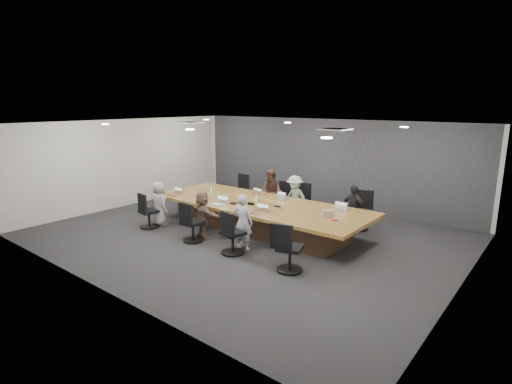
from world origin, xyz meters
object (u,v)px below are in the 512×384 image
Objects in this scene: chair_6 at (233,236)px; chair_1 at (278,201)px; chair_0 at (239,193)px; chair_7 at (290,252)px; bottle_green_right at (259,204)px; stapler at (251,204)px; chair_2 at (301,204)px; person_4 at (159,203)px; laptop_4 at (174,195)px; laptop_1 at (260,194)px; person_5 at (203,215)px; laptop_2 at (284,198)px; laptop_3 at (343,209)px; person_1 at (272,193)px; canvas_bag at (328,213)px; person_3 at (353,209)px; bottle_green_left at (210,186)px; laptop_5 at (218,204)px; chair_4 at (149,214)px; snack_packet at (335,220)px; bottle_clear at (211,190)px; chair_5 at (193,226)px; person_2 at (295,198)px; laptop_6 at (258,213)px; chair_3 at (358,213)px; person_6 at (243,222)px; conference_table at (258,215)px; mug_brown at (179,190)px.

chair_1 is at bearing 120.63° from chair_6.
chair_7 is (4.29, -3.40, 0.01)m from chair_0.
bottle_green_right reaches higher than stapler.
chair_7 reaches higher than chair_2.
person_4 reaches higher than laptop_4.
person_5 is at bearing 96.07° from laptop_1.
chair_1 is 1.27m from laptop_2.
laptop_3 is at bearing -172.59° from laptop_2.
person_5 is at bearing -102.49° from person_1.
stapler is 0.63× the size of canvas_bag.
person_3 is at bearing 76.55° from chair_6.
bottle_green_left is (-2.73, 2.01, 0.45)m from chair_6.
person_5 is 0.57m from laptop_5.
chair_4 is 4.28× the size of stapler.
bottle_green_right is (1.10, 0.32, 0.12)m from laptop_5.
chair_7 reaches higher than snack_packet.
bottle_clear is at bearing 46.90° from chair_2.
person_3 reaches higher than chair_5.
bottle_green_right is (2.55, -2.18, 0.47)m from chair_0.
chair_0 is 2.36× the size of laptop_4.
laptop_6 is (0.36, -2.15, 0.10)m from person_2.
canvas_bag reaches higher than chair_0.
bottle_green_right is at bearing 10.38° from laptop_5.
person_4 reaches higher than laptop_3.
chair_3 reaches higher than laptop_3.
bottle_clear is (-1.19, -1.72, 0.48)m from chair_1.
person_2 is 0.56m from laptop_2.
chair_3 is 4.09m from person_5.
person_6 is 6.06× the size of bottle_clear.
laptop_4 is (-4.45, -1.60, 0.00)m from laptop_3.
chair_7 is at bearing -50.79° from person_2.
chair_4 is 4.98m from snack_packet.
chair_0 is 0.97× the size of chair_7.
chair_2 is 1.83m from person_3.
snack_packet is at bearing 8.89° from bottle_green_right.
person_1 reaches higher than conference_table.
mug_brown is (-1.96, 0.93, 0.19)m from person_5.
person_6 is (0.36, -2.15, -0.09)m from laptop_2.
person_1 is 4.25× the size of laptop_3.
bottle_clear is (0.67, 0.78, 0.10)m from laptop_4.
mug_brown is 2.64m from stapler.
bottle_green_left is at bearing -34.49° from person_5.
person_5 reaches higher than mug_brown.
person_6 is at bearing 101.56° from chair_6.
person_5 is 5.53× the size of bottle_clear.
chair_1 is 2.63m from person_3.
canvas_bag is at bearing 33.93° from chair_5.
stapler reaches higher than snack_packet.
chair_2 is 3.75× the size of bottle_clear.
person_4 is at bearing 100.07° from chair_4.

